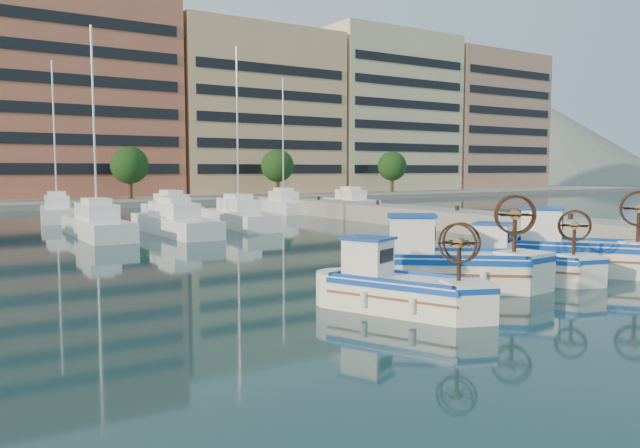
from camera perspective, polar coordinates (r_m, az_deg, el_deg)
The scene contains 9 objects.
ground at distance 20.63m, azimuth 14.33°, elevation -5.55°, with size 300.00×300.00×0.00m, color #1A3F45.
quay at distance 35.52m, azimuth 19.27°, elevation -0.32°, with size 3.00×60.00×1.20m, color gray.
waterfront at distance 82.78m, azimuth -15.79°, elevation 9.92°, with size 180.00×40.00×25.60m.
hill_east at distance 198.31m, azimuth 18.79°, elevation 3.66°, with size 160.00×160.00×50.00m, color slate.
yacht_marina at distance 42.82m, azimuth -17.53°, elevation 0.49°, with size 40.00×22.14×11.50m.
fishing_boat_a at distance 16.54m, azimuth 7.13°, elevation -5.68°, with size 2.93×4.04×2.43m.
fishing_boat_b at distance 19.86m, azimuth 11.53°, elevation -3.52°, with size 4.72×4.35×2.96m.
fishing_boat_c at distance 21.99m, azimuth 17.82°, elevation -3.22°, with size 3.16×4.02×2.43m.
fishing_boat_d at distance 24.23m, azimuth 22.19°, elevation -2.24°, with size 4.29×4.83×2.99m.
Camera 1 is at (-14.87, -13.81, 3.72)m, focal length 35.00 mm.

